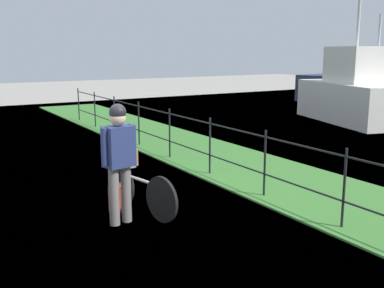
{
  "coord_description": "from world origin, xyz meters",
  "views": [
    {
      "loc": [
        6.5,
        -2.41,
        2.38
      ],
      "look_at": [
        0.24,
        1.35,
        0.9
      ],
      "focal_mm": 43.43,
      "sensor_mm": 36.0,
      "label": 1
    }
  ],
  "objects_px": {
    "cyclist_person": "(119,153)",
    "moored_boat_far": "(375,86)",
    "wooden_crate": "(124,157)",
    "backpack_on_paving": "(118,197)",
    "moored_boat_near": "(353,94)",
    "terrier_dog": "(125,144)",
    "mooring_bollard": "(128,141)",
    "bicycle_main": "(139,190)"
  },
  "relations": [
    {
      "from": "backpack_on_paving",
      "to": "mooring_bollard",
      "type": "distance_m",
      "value": 4.24
    },
    {
      "from": "moored_boat_near",
      "to": "moored_boat_far",
      "type": "height_order",
      "value": "moored_boat_near"
    },
    {
      "from": "bicycle_main",
      "to": "cyclist_person",
      "type": "relative_size",
      "value": 0.98
    },
    {
      "from": "bicycle_main",
      "to": "terrier_dog",
      "type": "bearing_deg",
      "value": -168.38
    },
    {
      "from": "bicycle_main",
      "to": "moored_boat_near",
      "type": "height_order",
      "value": "moored_boat_near"
    },
    {
      "from": "cyclist_person",
      "to": "mooring_bollard",
      "type": "height_order",
      "value": "cyclist_person"
    },
    {
      "from": "wooden_crate",
      "to": "cyclist_person",
      "type": "height_order",
      "value": "cyclist_person"
    },
    {
      "from": "moored_boat_far",
      "to": "backpack_on_paving",
      "type": "bearing_deg",
      "value": -64.92
    },
    {
      "from": "mooring_bollard",
      "to": "backpack_on_paving",
      "type": "bearing_deg",
      "value": -25.24
    },
    {
      "from": "bicycle_main",
      "to": "moored_boat_far",
      "type": "xyz_separation_m",
      "value": [
        -7.17,
        14.5,
        0.51
      ]
    },
    {
      "from": "terrier_dog",
      "to": "backpack_on_paving",
      "type": "bearing_deg",
      "value": -69.16
    },
    {
      "from": "wooden_crate",
      "to": "backpack_on_paving",
      "type": "distance_m",
      "value": 0.62
    },
    {
      "from": "terrier_dog",
      "to": "mooring_bollard",
      "type": "distance_m",
      "value": 4.19
    },
    {
      "from": "terrier_dog",
      "to": "moored_boat_far",
      "type": "bearing_deg",
      "value": 115.13
    },
    {
      "from": "cyclist_person",
      "to": "moored_boat_near",
      "type": "distance_m",
      "value": 11.39
    },
    {
      "from": "wooden_crate",
      "to": "terrier_dog",
      "type": "relative_size",
      "value": 1.0
    },
    {
      "from": "backpack_on_paving",
      "to": "mooring_bollard",
      "type": "height_order",
      "value": "mooring_bollard"
    },
    {
      "from": "terrier_dog",
      "to": "cyclist_person",
      "type": "bearing_deg",
      "value": -29.84
    },
    {
      "from": "cyclist_person",
      "to": "moored_boat_near",
      "type": "height_order",
      "value": "moored_boat_near"
    },
    {
      "from": "moored_boat_near",
      "to": "moored_boat_far",
      "type": "bearing_deg",
      "value": 120.29
    },
    {
      "from": "cyclist_person",
      "to": "moored_boat_near",
      "type": "relative_size",
      "value": 0.35
    },
    {
      "from": "backpack_on_paving",
      "to": "moored_boat_far",
      "type": "relative_size",
      "value": 0.06
    },
    {
      "from": "bicycle_main",
      "to": "moored_boat_near",
      "type": "bearing_deg",
      "value": 114.38
    },
    {
      "from": "bicycle_main",
      "to": "moored_boat_near",
      "type": "relative_size",
      "value": 0.35
    },
    {
      "from": "moored_boat_near",
      "to": "cyclist_person",
      "type": "bearing_deg",
      "value": -65.29
    },
    {
      "from": "backpack_on_paving",
      "to": "terrier_dog",
      "type": "bearing_deg",
      "value": -22.21
    },
    {
      "from": "wooden_crate",
      "to": "mooring_bollard",
      "type": "height_order",
      "value": "wooden_crate"
    },
    {
      "from": "bicycle_main",
      "to": "cyclist_person",
      "type": "distance_m",
      "value": 0.81
    },
    {
      "from": "moored_boat_near",
      "to": "moored_boat_far",
      "type": "xyz_separation_m",
      "value": [
        -2.66,
        4.56,
        -0.07
      ]
    },
    {
      "from": "wooden_crate",
      "to": "cyclist_person",
      "type": "bearing_deg",
      "value": -28.49
    },
    {
      "from": "wooden_crate",
      "to": "terrier_dog",
      "type": "xyz_separation_m",
      "value": [
        0.02,
        0.01,
        0.21
      ]
    },
    {
      "from": "cyclist_person",
      "to": "moored_boat_far",
      "type": "height_order",
      "value": "moored_boat_far"
    },
    {
      "from": "bicycle_main",
      "to": "terrier_dog",
      "type": "xyz_separation_m",
      "value": [
        -0.33,
        -0.07,
        0.65
      ]
    },
    {
      "from": "terrier_dog",
      "to": "cyclist_person",
      "type": "distance_m",
      "value": 0.68
    },
    {
      "from": "backpack_on_paving",
      "to": "bicycle_main",
      "type": "bearing_deg",
      "value": -92.26
    },
    {
      "from": "wooden_crate",
      "to": "moored_boat_far",
      "type": "xyz_separation_m",
      "value": [
        -6.81,
        14.57,
        0.07
      ]
    },
    {
      "from": "wooden_crate",
      "to": "moored_boat_far",
      "type": "distance_m",
      "value": 16.09
    },
    {
      "from": "moored_boat_far",
      "to": "terrier_dog",
      "type": "bearing_deg",
      "value": -64.87
    },
    {
      "from": "bicycle_main",
      "to": "moored_boat_far",
      "type": "bearing_deg",
      "value": 116.31
    },
    {
      "from": "wooden_crate",
      "to": "moored_boat_near",
      "type": "bearing_deg",
      "value": 112.49
    },
    {
      "from": "cyclist_person",
      "to": "backpack_on_paving",
      "type": "xyz_separation_m",
      "value": [
        -0.53,
        0.17,
        -0.8
      ]
    },
    {
      "from": "bicycle_main",
      "to": "backpack_on_paving",
      "type": "relative_size",
      "value": 4.11
    }
  ]
}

